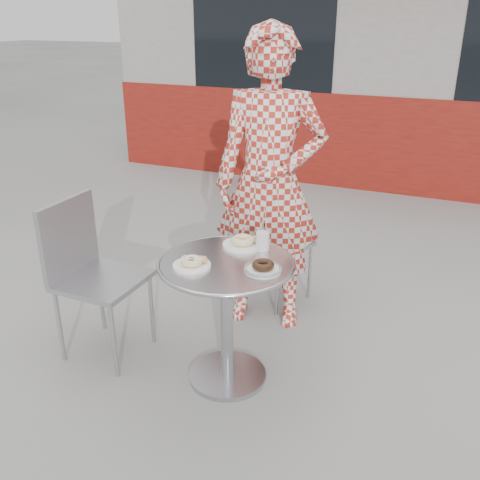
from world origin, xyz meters
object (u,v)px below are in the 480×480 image
at_px(chair_far, 275,266).
at_px(seated_person, 270,184).
at_px(chair_left, 104,308).
at_px(milk_cup, 263,240).
at_px(plate_checker, 263,268).
at_px(plate_near, 192,263).
at_px(plate_far, 243,242).
at_px(bistro_table, 227,292).

bearing_deg(chair_far, seated_person, 122.01).
bearing_deg(seated_person, chair_left, -146.51).
bearing_deg(chair_far, milk_cup, 127.00).
bearing_deg(milk_cup, plate_checker, -68.12).
xyz_separation_m(chair_left, plate_checker, (0.93, 0.02, 0.42)).
height_order(plate_near, plate_checker, plate_near).
bearing_deg(chair_far, chair_left, 77.78).
bearing_deg(chair_far, plate_near, 109.73).
height_order(plate_far, milk_cup, milk_cup).
bearing_deg(chair_far, bistro_table, 117.22).
relative_size(chair_far, plate_far, 3.86).
xyz_separation_m(chair_far, plate_far, (0.07, -0.70, 0.45)).
relative_size(seated_person, plate_near, 9.75).
distance_m(plate_far, plate_checker, 0.30).
xyz_separation_m(chair_far, seated_person, (0.04, -0.23, 0.63)).
distance_m(seated_person, plate_far, 0.50).
bearing_deg(plate_far, plate_checker, -49.09).
height_order(chair_left, seated_person, seated_person).
bearing_deg(bistro_table, chair_left, -176.81).
xyz_separation_m(plate_checker, milk_cup, (-0.09, 0.22, 0.04)).
bearing_deg(plate_checker, chair_left, -178.69).
height_order(chair_left, plate_checker, chair_left).
bearing_deg(seated_person, milk_cup, -85.34).
distance_m(bistro_table, seated_person, 0.76).
bearing_deg(chair_far, plate_checker, 128.84).
bearing_deg(chair_left, milk_cup, -73.38).
distance_m(chair_left, plate_near, 0.74).
distance_m(seated_person, plate_checker, 0.75).
xyz_separation_m(seated_person, milk_cup, (0.14, -0.47, -0.14)).
height_order(seated_person, plate_checker, seated_person).
bearing_deg(seated_person, plate_checker, -83.68).
height_order(bistro_table, chair_far, chair_far).
xyz_separation_m(plate_near, plate_checker, (0.32, 0.09, -0.00)).
height_order(chair_left, plate_near, chair_left).
bearing_deg(plate_checker, plate_near, -164.11).
bearing_deg(plate_checker, seated_person, 108.39).
xyz_separation_m(chair_left, seated_person, (0.70, 0.71, 0.60)).
bearing_deg(milk_cup, seated_person, 106.73).
bearing_deg(plate_far, chair_left, -161.28).
bearing_deg(seated_person, plate_far, -97.96).
xyz_separation_m(bistro_table, chair_far, (-0.07, 0.90, -0.27)).
distance_m(bistro_table, chair_far, 0.94).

